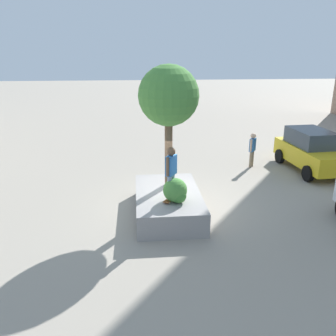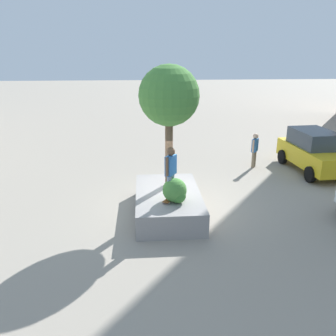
{
  "view_description": "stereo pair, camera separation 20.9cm",
  "coord_description": "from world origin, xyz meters",
  "px_view_note": "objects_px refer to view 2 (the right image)",
  "views": [
    {
      "loc": [
        11.76,
        -1.28,
        5.51
      ],
      "look_at": [
        0.53,
        -0.23,
        1.71
      ],
      "focal_mm": 37.13,
      "sensor_mm": 36.0,
      "label": 1
    },
    {
      "loc": [
        11.78,
        -1.07,
        5.51
      ],
      "look_at": [
        0.53,
        -0.23,
        1.71
      ],
      "focal_mm": 37.13,
      "sensor_mm": 36.0,
      "label": 2
    }
  ],
  "objects_px": {
    "planter_ledge": "(168,203)",
    "sedan_parked": "(314,151)",
    "skateboard": "(171,199)",
    "skateboarder": "(171,169)",
    "bystander_watching": "(255,148)",
    "plaza_tree": "(169,97)"
  },
  "relations": [
    {
      "from": "sedan_parked",
      "to": "plaza_tree",
      "type": "bearing_deg",
      "value": -64.96
    },
    {
      "from": "sedan_parked",
      "to": "bystander_watching",
      "type": "relative_size",
      "value": 2.53
    },
    {
      "from": "plaza_tree",
      "to": "sedan_parked",
      "type": "xyz_separation_m",
      "value": [
        -3.36,
        7.19,
        -3.03
      ]
    },
    {
      "from": "skateboarder",
      "to": "bystander_watching",
      "type": "xyz_separation_m",
      "value": [
        -5.56,
        4.61,
        -0.9
      ]
    },
    {
      "from": "skateboard",
      "to": "skateboarder",
      "type": "relative_size",
      "value": 0.45
    },
    {
      "from": "sedan_parked",
      "to": "bystander_watching",
      "type": "distance_m",
      "value": 2.74
    },
    {
      "from": "skateboarder",
      "to": "sedan_parked",
      "type": "relative_size",
      "value": 0.4
    },
    {
      "from": "planter_ledge",
      "to": "bystander_watching",
      "type": "height_order",
      "value": "bystander_watching"
    },
    {
      "from": "plaza_tree",
      "to": "skateboarder",
      "type": "relative_size",
      "value": 2.47
    },
    {
      "from": "plaza_tree",
      "to": "bystander_watching",
      "type": "xyz_separation_m",
      "value": [
        -4.13,
        4.56,
        -3.04
      ]
    },
    {
      "from": "sedan_parked",
      "to": "bystander_watching",
      "type": "xyz_separation_m",
      "value": [
        -0.77,
        -2.63,
        -0.01
      ]
    },
    {
      "from": "planter_ledge",
      "to": "bystander_watching",
      "type": "relative_size",
      "value": 2.22
    },
    {
      "from": "planter_ledge",
      "to": "sedan_parked",
      "type": "height_order",
      "value": "sedan_parked"
    },
    {
      "from": "plaza_tree",
      "to": "skateboard",
      "type": "relative_size",
      "value": 5.52
    },
    {
      "from": "skateboarder",
      "to": "sedan_parked",
      "type": "height_order",
      "value": "skateboarder"
    },
    {
      "from": "skateboard",
      "to": "bystander_watching",
      "type": "relative_size",
      "value": 0.46
    },
    {
      "from": "skateboarder",
      "to": "plaza_tree",
      "type": "bearing_deg",
      "value": 177.83
    },
    {
      "from": "plaza_tree",
      "to": "skateboarder",
      "type": "xyz_separation_m",
      "value": [
        1.44,
        -0.05,
        -2.14
      ]
    },
    {
      "from": "planter_ledge",
      "to": "skateboard",
      "type": "relative_size",
      "value": 4.87
    },
    {
      "from": "bystander_watching",
      "to": "planter_ledge",
      "type": "bearing_deg",
      "value": -43.65
    },
    {
      "from": "planter_ledge",
      "to": "plaza_tree",
      "type": "xyz_separation_m",
      "value": [
        -0.75,
        0.09,
        3.63
      ]
    },
    {
      "from": "sedan_parked",
      "to": "skateboarder",
      "type": "bearing_deg",
      "value": -56.5
    }
  ]
}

